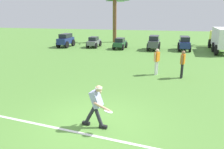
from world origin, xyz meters
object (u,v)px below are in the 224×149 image
(teammate_midfield, at_px, (183,62))
(parked_car_slot_d, at_px, (154,42))
(teammate_near_sideline, at_px, (157,59))
(frisbee_in_flight, at_px, (108,111))
(palm_tree_left_of_centre, at_px, (116,15))
(box_truck, at_px, (220,38))
(parked_car_slot_b, at_px, (94,42))
(palm_tree_far_left, at_px, (114,9))
(parked_car_slot_a, at_px, (66,40))
(parked_car_slot_e, at_px, (184,43))
(frisbee_thrower, at_px, (96,104))
(parked_car_slot_c, at_px, (120,43))

(teammate_midfield, xyz_separation_m, parked_car_slot_d, (-1.97, 9.37, -0.20))
(teammate_near_sideline, bearing_deg, frisbee_in_flight, -99.73)
(palm_tree_left_of_centre, bearing_deg, parked_car_slot_d, -44.75)
(box_truck, bearing_deg, palm_tree_left_of_centre, 158.90)
(parked_car_slot_b, height_order, palm_tree_far_left, palm_tree_far_left)
(parked_car_slot_b, bearing_deg, frisbee_in_flight, -70.99)
(parked_car_slot_a, xyz_separation_m, parked_car_slot_b, (3.01, 0.44, -0.18))
(parked_car_slot_d, bearing_deg, parked_car_slot_e, 8.82)
(parked_car_slot_e, bearing_deg, parked_car_slot_b, -179.58)
(teammate_near_sideline, distance_m, parked_car_slot_b, 11.62)
(parked_car_slot_d, bearing_deg, frisbee_thrower, -94.01)
(parked_car_slot_d, bearing_deg, parked_car_slot_a, -179.62)
(parked_car_slot_c, height_order, palm_tree_far_left, palm_tree_far_left)
(teammate_midfield, xyz_separation_m, box_truck, (4.11, 9.99, 0.29))
(frisbee_thrower, bearing_deg, teammate_near_sideline, 76.13)
(teammate_near_sideline, xyz_separation_m, parked_car_slot_b, (-6.83, 9.39, -0.38))
(teammate_midfield, distance_m, palm_tree_left_of_centre, 15.97)
(parked_car_slot_a, bearing_deg, parked_car_slot_b, 8.35)
(box_truck, height_order, palm_tree_far_left, palm_tree_far_left)
(parked_car_slot_d, height_order, palm_tree_left_of_centre, palm_tree_left_of_centre)
(parked_car_slot_b, distance_m, box_truck, 12.39)
(frisbee_in_flight, relative_size, parked_car_slot_a, 0.16)
(frisbee_in_flight, height_order, palm_tree_far_left, palm_tree_far_left)
(teammate_midfield, bearing_deg, parked_car_slot_b, 130.26)
(teammate_near_sideline, height_order, palm_tree_far_left, palm_tree_far_left)
(parked_car_slot_d, relative_size, palm_tree_left_of_centre, 0.45)
(parked_car_slot_a, bearing_deg, frisbee_thrower, -62.36)
(parked_car_slot_e, relative_size, box_truck, 0.41)
(frisbee_in_flight, height_order, teammate_near_sideline, teammate_near_sideline)
(parked_car_slot_c, bearing_deg, parked_car_slot_a, -179.60)
(frisbee_in_flight, xyz_separation_m, teammate_midfield, (2.62, 6.61, 0.22))
(teammate_near_sideline, bearing_deg, palm_tree_left_of_centre, 111.48)
(frisbee_thrower, xyz_separation_m, parked_car_slot_e, (3.99, 16.16, -0.08))
(parked_car_slot_e, relative_size, palm_tree_left_of_centre, 0.45)
(parked_car_slot_a, height_order, parked_car_slot_c, parked_car_slot_a)
(teammate_near_sideline, height_order, parked_car_slot_e, teammate_near_sideline)
(frisbee_thrower, distance_m, teammate_near_sideline, 6.91)
(frisbee_thrower, xyz_separation_m, parked_car_slot_b, (-5.18, 16.09, -0.24))
(palm_tree_left_of_centre, bearing_deg, parked_car_slot_b, -107.11)
(box_truck, bearing_deg, parked_car_slot_b, -178.90)
(parked_car_slot_e, xyz_separation_m, palm_tree_left_of_centre, (-7.79, 4.41, 2.54))
(frisbee_thrower, relative_size, parked_car_slot_a, 0.60)
(box_truck, bearing_deg, frisbee_in_flight, -112.07)
(frisbee_in_flight, bearing_deg, parked_car_slot_a, 118.52)
(parked_car_slot_d, xyz_separation_m, palm_tree_left_of_centre, (-4.90, 4.86, 2.52))
(frisbee_in_flight, distance_m, palm_tree_left_of_centre, 21.42)
(palm_tree_left_of_centre, bearing_deg, parked_car_slot_a, -131.75)
(frisbee_thrower, distance_m, palm_tree_left_of_centre, 21.06)
(teammate_midfield, bearing_deg, palm_tree_far_left, 116.28)
(palm_tree_far_left, bearing_deg, box_truck, -21.47)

